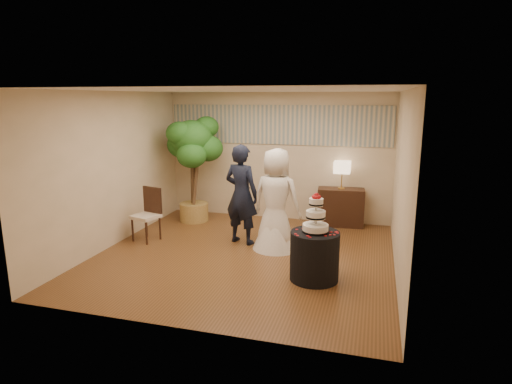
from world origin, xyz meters
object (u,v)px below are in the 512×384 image
(wedding_cake, at_px, (316,213))
(side_chair, at_px, (146,215))
(groom, at_px, (241,194))
(console, at_px, (340,207))
(table_lamp, at_px, (342,175))
(ficus_tree, at_px, (193,169))
(cake_table, at_px, (314,256))
(bride, at_px, (276,199))

(wedding_cake, relative_size, side_chair, 0.59)
(groom, xyz_separation_m, console, (1.69, 1.62, -0.53))
(table_lamp, height_order, side_chair, table_lamp)
(groom, relative_size, side_chair, 1.84)
(side_chair, bearing_deg, ficus_tree, 92.83)
(cake_table, bearing_deg, wedding_cake, 0.00)
(bride, xyz_separation_m, table_lamp, (1.00, 1.76, 0.18))
(bride, xyz_separation_m, ficus_tree, (-2.15, 1.25, 0.26))
(table_lamp, xyz_separation_m, side_chair, (-3.49, -2.00, -0.59))
(groom, distance_m, cake_table, 2.11)
(bride, bearing_deg, console, -109.67)
(wedding_cake, height_order, ficus_tree, ficus_tree)
(groom, relative_size, table_lamp, 3.21)
(bride, xyz_separation_m, cake_table, (0.86, -1.17, -0.54))
(wedding_cake, height_order, table_lamp, table_lamp)
(cake_table, height_order, side_chair, side_chair)
(table_lamp, distance_m, ficus_tree, 3.19)
(ficus_tree, xyz_separation_m, side_chair, (-0.33, -1.49, -0.66))
(table_lamp, height_order, ficus_tree, ficus_tree)
(side_chair, bearing_deg, cake_table, -0.05)
(table_lamp, relative_size, ficus_tree, 0.25)
(bride, height_order, console, bride)
(groom, xyz_separation_m, cake_table, (1.55, -1.31, -0.56))
(wedding_cake, relative_size, ficus_tree, 0.25)
(console, distance_m, side_chair, 4.02)
(bride, xyz_separation_m, console, (1.00, 1.76, -0.51))
(wedding_cake, bearing_deg, groom, 139.97)
(wedding_cake, xyz_separation_m, console, (0.14, 2.93, -0.64))
(console, relative_size, ficus_tree, 0.41)
(bride, distance_m, cake_table, 1.55)
(table_lamp, bearing_deg, ficus_tree, -170.73)
(ficus_tree, relative_size, side_chair, 2.31)
(cake_table, height_order, console, console)
(ficus_tree, distance_m, side_chair, 1.66)
(ficus_tree, bearing_deg, groom, -37.21)
(bride, distance_m, ficus_tree, 2.50)
(groom, relative_size, console, 1.93)
(groom, height_order, console, groom)
(bride, bearing_deg, table_lamp, -109.67)
(bride, relative_size, wedding_cake, 3.07)
(wedding_cake, relative_size, table_lamp, 1.03)
(table_lamp, bearing_deg, bride, -119.61)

